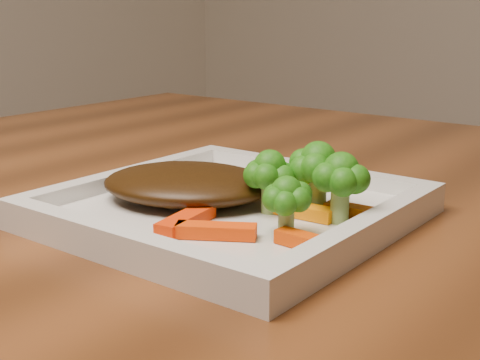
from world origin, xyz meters
The scene contains 12 objects.
plate centered at (-0.08, -0.22, 0.76)m, with size 0.27×0.27×0.01m, color silver.
steak centered at (-0.12, -0.23, 0.78)m, with size 0.15×0.12×0.03m, color #361F08.
broccoli_0 centered at (-0.01, -0.19, 0.80)m, with size 0.06×0.06×0.07m, color #1E7613, non-canonical shape.
broccoli_1 centered at (0.02, -0.21, 0.79)m, with size 0.05×0.05×0.06m, color #2D6410, non-canonical shape.
broccoli_2 centered at (0.00, -0.26, 0.79)m, with size 0.04×0.04×0.06m, color #126811, non-canonical shape.
broccoli_3 centered at (-0.04, -0.22, 0.79)m, with size 0.05×0.05×0.06m, color #1F7814, non-canonical shape.
carrot_0 centered at (-0.04, -0.29, 0.77)m, with size 0.06×0.02×0.01m, color #F23C03.
carrot_1 centered at (0.03, -0.27, 0.77)m, with size 0.05×0.01×0.01m, color #D73C03.
carrot_2 centered at (-0.07, -0.29, 0.77)m, with size 0.06×0.02×0.01m, color red.
carrot_3 centered at (0.02, -0.19, 0.77)m, with size 0.05×0.01×0.01m, color #C75003.
carrot_4 centered at (-0.06, -0.16, 0.77)m, with size 0.06×0.02×0.01m, color orange.
carrot_6 centered at (-0.02, -0.21, 0.77)m, with size 0.06×0.02×0.01m, color orange.
Camera 1 is at (0.26, -0.65, 0.93)m, focal length 50.00 mm.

